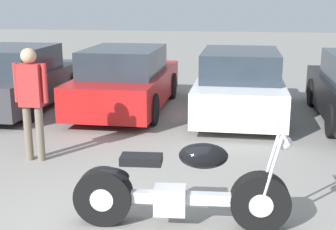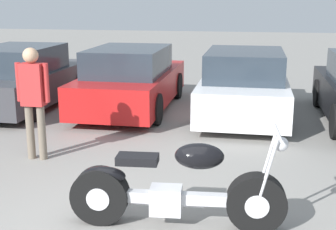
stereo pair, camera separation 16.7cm
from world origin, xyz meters
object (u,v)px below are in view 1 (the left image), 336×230
parked_car_red (126,80)px  parked_car_white (240,85)px  parked_car_dark_grey (17,79)px  motorcycle (178,190)px  person_standing (31,95)px

parked_car_red → parked_car_white: same height
parked_car_red → parked_car_dark_grey: bearing=-175.4°
motorcycle → person_standing: person_standing is taller
motorcycle → parked_car_dark_grey: 6.66m
parked_car_dark_grey → parked_car_red: (2.46, 0.20, 0.00)m
parked_car_white → person_standing: (-3.04, -3.36, 0.37)m
motorcycle → person_standing: (-2.45, 1.78, 0.60)m
parked_car_red → person_standing: 3.54m
motorcycle → person_standing: 3.08m
person_standing → parked_car_dark_grey: bearing=119.8°
parked_car_white → person_standing: person_standing is taller
parked_car_dark_grey → person_standing: size_ratio=2.39×
motorcycle → parked_car_red: parked_car_red is taller
parked_car_red → parked_car_white: (2.46, -0.12, 0.00)m
person_standing → parked_car_white: bearing=47.8°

